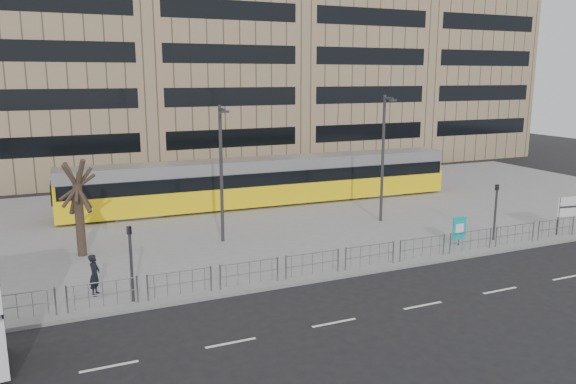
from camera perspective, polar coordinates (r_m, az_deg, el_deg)
name	(u,v)px	position (r m, az deg, el deg)	size (l,w,h in m)	color
ground	(331,280)	(25.51, 4.42, -8.89)	(120.00, 120.00, 0.00)	black
plaza	(243,218)	(36.04, -4.55, -2.61)	(64.00, 24.00, 0.15)	gray
kerb	(331,278)	(25.53, 4.37, -8.70)	(64.00, 0.25, 0.17)	gray
building_row	(181,34)	(56.92, -10.86, 15.49)	(70.40, 18.40, 31.20)	maroon
pedestrian_barrier	(365,250)	(26.55, 7.78, -5.90)	(32.07, 0.07, 1.10)	gray
road_markings	(402,310)	(22.85, 11.49, -11.62)	(62.00, 0.12, 0.01)	white
tram	(267,181)	(39.04, -2.19, 1.10)	(27.62, 3.43, 3.25)	yellow
station_sign	(571,208)	(35.50, 26.85, -1.48)	(1.86, 0.34, 2.15)	#2D2D30
ad_panel	(459,229)	(31.00, 17.00, -3.59)	(0.83, 0.08, 1.55)	#2D2D30
pedestrian	(95,275)	(24.43, -19.06, -7.95)	(0.63, 0.41, 1.72)	black
traffic_light_west	(131,254)	(22.95, -15.69, -6.07)	(0.22, 0.24, 3.10)	#2D2D30
traffic_light_east	(496,205)	(32.38, 20.37, -1.23)	(0.19, 0.22, 3.10)	#2D2D30
lamp_post_west	(221,168)	(29.89, -6.77, 2.44)	(0.45, 1.04, 7.34)	#2D2D30
lamp_post_east	(383,153)	(34.49, 9.67, 3.91)	(0.45, 1.04, 7.72)	#2D2D30
bare_tree	(75,156)	(29.03, -20.84, 3.43)	(4.55, 4.55, 7.09)	#30231B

